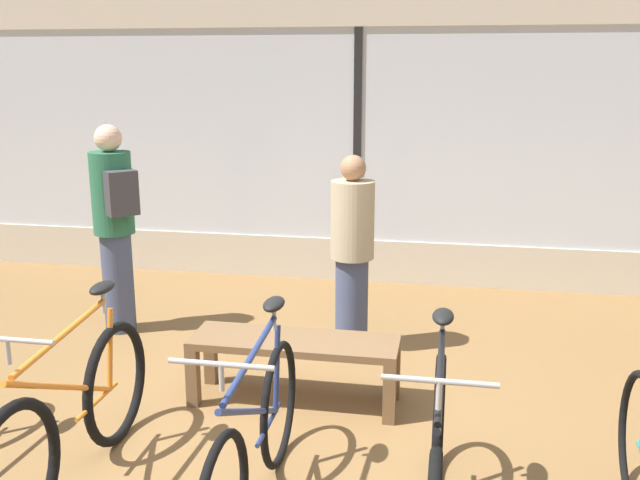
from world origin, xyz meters
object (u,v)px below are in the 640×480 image
display_bench (294,350)px  customer_by_window (115,222)px  customer_near_rack (352,251)px  bicycle_left (72,419)px  bicycle_center (255,442)px  bicycle_right (436,465)px

display_bench → customer_by_window: customer_by_window is taller
customer_near_rack → bicycle_left: bearing=-118.8°
bicycle_left → display_bench: bicycle_left is taller
customer_near_rack → bicycle_center: bearing=-94.4°
customer_near_rack → customer_by_window: size_ratio=0.89×
bicycle_center → display_bench: (-0.08, 1.26, -0.03)m
customer_near_rack → customer_by_window: (-2.01, 0.05, 0.14)m
display_bench → bicycle_center: bearing=-86.5°
bicycle_left → bicycle_center: size_ratio=1.02×
bicycle_center → display_bench: 1.26m
bicycle_right → display_bench: bearing=127.2°
display_bench → customer_near_rack: size_ratio=0.89×
bicycle_left → customer_near_rack: (1.20, 2.18, 0.42)m
display_bench → customer_near_rack: bearing=75.7°
bicycle_left → customer_by_window: bearing=110.1°
bicycle_right → customer_by_window: customer_by_window is taller
bicycle_left → customer_near_rack: 2.52m
bicycle_center → customer_by_window: 2.99m
bicycle_right → customer_near_rack: size_ratio=1.10×
bicycle_left → display_bench: size_ratio=1.28×
bicycle_left → bicycle_center: bearing=-2.8°
bicycle_left → bicycle_right: 1.93m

